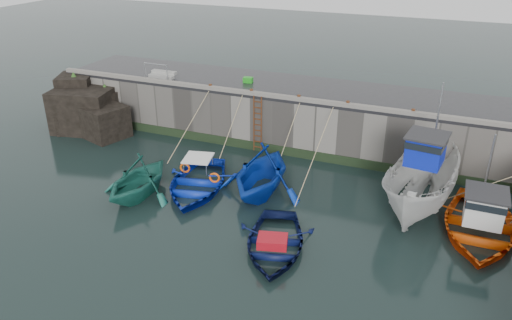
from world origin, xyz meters
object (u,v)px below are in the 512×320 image
at_px(boat_near_blacktrim, 261,191).
at_px(bollard_c, 299,98).
at_px(boat_near_white, 140,194).
at_px(boat_near_blue, 197,188).
at_px(boat_far_white, 422,185).
at_px(bollard_e, 413,112).
at_px(bollard_b, 251,92).
at_px(boat_near_navy, 274,248).
at_px(fish_crate, 248,80).
at_px(ladder, 258,124).
at_px(bollard_a, 210,86).
at_px(bollard_d, 348,104).
at_px(boat_far_orange, 479,225).

xyz_separation_m(boat_near_blacktrim, bollard_c, (0.25, 4.63, 3.30)).
distance_m(boat_near_white, boat_near_blue, 2.68).
bearing_deg(boat_near_blue, boat_far_white, -0.83).
distance_m(boat_near_blue, bollard_c, 7.22).
relative_size(boat_near_blacktrim, bollard_e, 17.97).
bearing_deg(bollard_b, boat_near_navy, -61.94).
height_order(boat_near_blacktrim, bollard_c, bollard_c).
distance_m(fish_crate, bollard_c, 4.24).
xyz_separation_m(ladder, bollard_c, (2.20, 0.34, 1.71)).
height_order(ladder, boat_near_blue, ladder).
height_order(boat_near_blue, bollard_a, bollard_a).
bearing_deg(bollard_a, boat_near_blacktrim, -43.06).
relative_size(boat_near_navy, bollard_b, 16.85).
bearing_deg(boat_near_navy, bollard_c, 87.33).
bearing_deg(boat_near_navy, boat_near_blue, 133.28).
relative_size(boat_near_white, boat_far_white, 0.57).
relative_size(boat_near_blacktrim, bollard_d, 17.97).
height_order(boat_near_blacktrim, bollard_b, bollard_b).
xyz_separation_m(boat_far_orange, bollard_e, (-3.50, 4.53, 2.90)).
bearing_deg(bollard_a, boat_far_white, -15.54).
distance_m(boat_near_white, bollard_a, 7.83).
bearing_deg(boat_near_blue, boat_near_navy, -44.65).
height_order(boat_near_navy, bollard_d, bollard_d).
distance_m(boat_near_navy, bollard_c, 9.53).
bearing_deg(boat_far_white, bollard_b, 167.79).
bearing_deg(boat_far_white, boat_near_blacktrim, -162.73).
xyz_separation_m(bollard_c, bollard_d, (2.60, 0.00, 0.00)).
xyz_separation_m(boat_near_blacktrim, bollard_d, (2.85, 4.63, 3.30)).
distance_m(ladder, bollard_a, 3.47).
height_order(boat_far_orange, bollard_d, boat_far_orange).
bearing_deg(bollard_e, bollard_a, 180.00).
xyz_separation_m(boat_far_white, bollard_c, (-6.86, 3.35, 2.13)).
distance_m(boat_far_orange, bollard_e, 6.42).
bearing_deg(bollard_d, boat_far_orange, -34.06).
xyz_separation_m(boat_near_white, bollard_d, (8.02, 7.10, 3.30)).
height_order(bollard_c, bollard_d, same).
xyz_separation_m(boat_near_navy, fish_crate, (-5.70, 10.70, 3.32)).
relative_size(boat_far_white, bollard_b, 26.92).
bearing_deg(boat_far_orange, ladder, 159.93).
distance_m(boat_near_blue, fish_crate, 8.26).
height_order(ladder, boat_near_navy, ladder).
bearing_deg(ladder, boat_far_white, -18.43).
distance_m(boat_far_orange, bollard_d, 8.59).
bearing_deg(boat_far_orange, boat_near_blacktrim, -179.45).
distance_m(boat_near_blue, bollard_d, 8.70).
distance_m(ladder, boat_near_blue, 5.56).
bearing_deg(bollard_b, bollard_d, 0.00).
bearing_deg(fish_crate, bollard_d, -24.20).
distance_m(boat_near_blacktrim, bollard_d, 6.36).
distance_m(bollard_a, bollard_e, 11.00).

